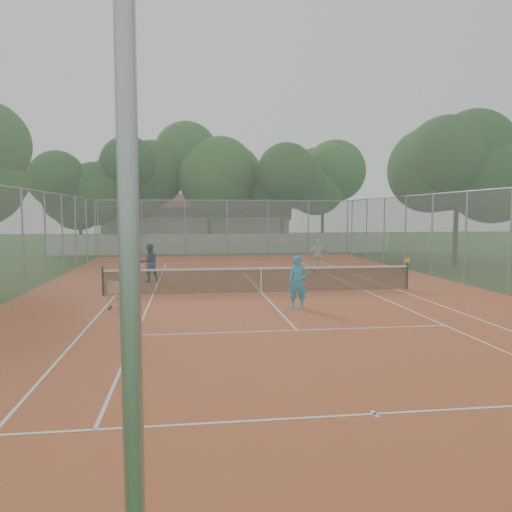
{
  "coord_description": "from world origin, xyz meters",
  "views": [
    {
      "loc": [
        -2.78,
        -18.91,
        3.06
      ],
      "look_at": [
        0.0,
        1.5,
        1.3
      ],
      "focal_mm": 35.0,
      "sensor_mm": 36.0,
      "label": 1
    }
  ],
  "objects": [
    {
      "name": "boundary_wall",
      "position": [
        0.0,
        19.0,
        0.75
      ],
      "size": [
        26.0,
        0.3,
        1.5
      ],
      "primitive_type": "cube",
      "color": "white",
      "rests_on": "ground"
    },
    {
      "name": "ball_hopper",
      "position": [
        -5.1,
        -2.81,
        0.48
      ],
      "size": [
        0.51,
        0.51,
        0.93
      ],
      "primitive_type": "cube",
      "rotation": [
        0.0,
        0.0,
        0.15
      ],
      "color": "silver",
      "rests_on": "court_pad"
    },
    {
      "name": "court_lines",
      "position": [
        0.0,
        0.0,
        0.02
      ],
      "size": [
        10.98,
        23.78,
        0.01
      ],
      "primitive_type": "cube",
      "color": "white",
      "rests_on": "court_pad"
    },
    {
      "name": "ground",
      "position": [
        0.0,
        0.0,
        0.0
      ],
      "size": [
        120.0,
        120.0,
        0.0
      ],
      "primitive_type": "plane",
      "color": "#163B10",
      "rests_on": "ground"
    },
    {
      "name": "perimeter_fence",
      "position": [
        0.0,
        0.0,
        2.0
      ],
      "size": [
        18.0,
        34.0,
        4.0
      ],
      "primitive_type": "cube",
      "color": "slate",
      "rests_on": "ground"
    },
    {
      "name": "tropical_trees",
      "position": [
        0.0,
        22.0,
        5.0
      ],
      "size": [
        29.0,
        19.0,
        10.0
      ],
      "primitive_type": "cube",
      "color": "black",
      "rests_on": "ground"
    },
    {
      "name": "court_pad",
      "position": [
        0.0,
        0.0,
        0.01
      ],
      "size": [
        18.0,
        34.0,
        0.02
      ],
      "primitive_type": "cube",
      "color": "#BA4B24",
      "rests_on": "ground"
    },
    {
      "name": "player_far_right",
      "position": [
        3.9,
        6.31,
        0.88
      ],
      "size": [
        1.01,
        0.43,
        1.72
      ],
      "primitive_type": "imported",
      "rotation": [
        0.0,
        0.0,
        3.15
      ],
      "color": "silver",
      "rests_on": "court_pad"
    },
    {
      "name": "tennis_net",
      "position": [
        0.0,
        0.0,
        0.51
      ],
      "size": [
        11.88,
        0.1,
        0.98
      ],
      "primitive_type": "cube",
      "color": "black",
      "rests_on": "court_pad"
    },
    {
      "name": "player_far_left",
      "position": [
        -4.51,
        3.66,
        0.87
      ],
      "size": [
        0.99,
        0.87,
        1.69
      ],
      "primitive_type": "imported",
      "rotation": [
        0.0,
        0.0,
        3.47
      ],
      "color": "#181B48",
      "rests_on": "court_pad"
    },
    {
      "name": "clubhouse",
      "position": [
        -2.0,
        29.0,
        2.2
      ],
      "size": [
        16.4,
        9.0,
        4.4
      ],
      "primitive_type": "cube",
      "color": "beige",
      "rests_on": "ground"
    },
    {
      "name": "player_near",
      "position": [
        0.68,
        -3.42,
        0.86
      ],
      "size": [
        0.69,
        0.52,
        1.69
      ],
      "primitive_type": "imported",
      "rotation": [
        0.0,
        0.0,
        -0.21
      ],
      "color": "#1781C9",
      "rests_on": "court_pad"
    }
  ]
}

